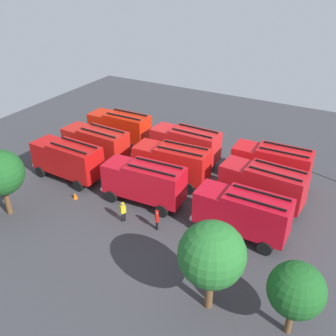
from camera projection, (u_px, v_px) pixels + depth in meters
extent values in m
plane|color=#38383D|center=(168.00, 181.00, 36.27)|extent=(54.42, 54.42, 0.00)
cube|color=red|center=(246.00, 158.00, 35.86)|extent=(2.25, 2.54, 2.60)
cube|color=#8C9EAD|center=(235.00, 153.00, 36.14)|extent=(0.12, 2.13, 1.46)
cube|color=red|center=(283.00, 165.00, 34.36)|extent=(4.85, 2.60, 2.90)
cube|color=black|center=(284.00, 152.00, 33.07)|extent=(4.32, 0.21, 0.12)
cube|color=black|center=(287.00, 146.00, 34.13)|extent=(4.32, 0.21, 0.12)
cube|color=silver|center=(233.00, 166.00, 36.91)|extent=(0.25, 2.38, 0.28)
cylinder|color=black|center=(238.00, 177.00, 35.77)|extent=(1.11, 0.37, 1.10)
cylinder|color=black|center=(246.00, 166.00, 37.62)|extent=(1.11, 0.37, 1.10)
cylinder|color=black|center=(291.00, 190.00, 33.77)|extent=(1.11, 0.37, 1.10)
cylinder|color=black|center=(296.00, 178.00, 35.63)|extent=(1.11, 0.37, 1.10)
cube|color=red|center=(165.00, 139.00, 39.61)|extent=(2.29, 2.57, 2.60)
cube|color=#8C9EAD|center=(156.00, 134.00, 39.93)|extent=(0.15, 2.13, 1.46)
cube|color=red|center=(195.00, 145.00, 37.97)|extent=(4.88, 2.66, 2.90)
cube|color=black|center=(192.00, 133.00, 36.69)|extent=(4.32, 0.27, 0.12)
cube|color=black|center=(198.00, 128.00, 37.72)|extent=(4.32, 0.27, 0.12)
cube|color=silver|center=(155.00, 146.00, 40.71)|extent=(0.28, 2.38, 0.28)
cylinder|color=black|center=(157.00, 156.00, 39.56)|extent=(1.11, 0.39, 1.10)
cylinder|color=black|center=(169.00, 148.00, 41.35)|extent=(1.11, 0.39, 1.10)
cylinder|color=black|center=(199.00, 168.00, 37.35)|extent=(1.11, 0.39, 1.10)
cylinder|color=black|center=(210.00, 158.00, 39.15)|extent=(1.11, 0.39, 1.10)
cube|color=red|center=(102.00, 123.00, 43.37)|extent=(2.21, 2.51, 2.60)
cube|color=#8C9EAD|center=(95.00, 119.00, 43.66)|extent=(0.09, 2.13, 1.46)
cube|color=red|center=(128.00, 128.00, 41.82)|extent=(4.81, 2.51, 2.90)
cube|color=black|center=(123.00, 116.00, 40.53)|extent=(4.32, 0.13, 0.12)
cube|color=black|center=(130.00, 112.00, 41.59)|extent=(4.32, 0.13, 0.12)
cube|color=silver|center=(95.00, 130.00, 44.43)|extent=(0.21, 2.38, 0.28)
cylinder|color=black|center=(96.00, 139.00, 43.29)|extent=(1.10, 0.35, 1.10)
cylinder|color=black|center=(108.00, 132.00, 45.13)|extent=(1.10, 0.35, 1.10)
cylinder|color=black|center=(131.00, 148.00, 41.23)|extent=(1.10, 0.35, 1.10)
cylinder|color=black|center=(143.00, 140.00, 43.07)|extent=(1.10, 0.35, 1.10)
cube|color=red|center=(236.00, 177.00, 32.82)|extent=(2.36, 2.64, 2.60)
cube|color=#8C9EAD|center=(225.00, 170.00, 33.16)|extent=(0.22, 2.13, 1.46)
cube|color=red|center=(275.00, 187.00, 31.10)|extent=(4.95, 2.80, 2.90)
cube|color=black|center=(275.00, 174.00, 29.83)|extent=(4.32, 0.40, 0.12)
cube|color=black|center=(281.00, 166.00, 30.84)|extent=(4.32, 0.40, 0.12)
cube|color=silver|center=(222.00, 184.00, 33.94)|extent=(0.35, 2.38, 0.28)
cylinder|color=black|center=(226.00, 197.00, 32.78)|extent=(1.12, 0.42, 1.10)
cylinder|color=black|center=(237.00, 185.00, 34.55)|extent=(1.12, 0.42, 1.10)
cylinder|color=black|center=(282.00, 216.00, 30.48)|extent=(1.12, 0.42, 1.10)
cylinder|color=black|center=(291.00, 201.00, 32.24)|extent=(1.12, 0.42, 1.10)
cube|color=red|center=(149.00, 157.00, 36.00)|extent=(2.33, 2.61, 2.60)
cube|color=#8C9EAD|center=(139.00, 152.00, 36.25)|extent=(0.19, 2.13, 1.46)
cube|color=red|center=(182.00, 164.00, 34.58)|extent=(4.92, 2.75, 2.90)
cube|color=black|center=(179.00, 151.00, 33.28)|extent=(4.32, 0.34, 0.12)
cube|color=black|center=(186.00, 145.00, 34.36)|extent=(4.32, 0.34, 0.12)
cube|color=silver|center=(138.00, 165.00, 37.01)|extent=(0.32, 2.38, 0.28)
cylinder|color=black|center=(141.00, 177.00, 35.88)|extent=(1.12, 0.41, 1.10)
cylinder|color=black|center=(153.00, 166.00, 37.77)|extent=(1.12, 0.41, 1.10)
cylinder|color=black|center=(189.00, 189.00, 34.01)|extent=(1.12, 0.41, 1.10)
cylinder|color=black|center=(199.00, 177.00, 35.89)|extent=(1.12, 0.41, 1.10)
cube|color=red|center=(78.00, 138.00, 39.72)|extent=(2.32, 2.60, 2.60)
cube|color=#8C9EAD|center=(70.00, 134.00, 40.05)|extent=(0.18, 2.13, 1.46)
cube|color=red|center=(104.00, 145.00, 38.04)|extent=(4.92, 2.73, 2.90)
cube|color=black|center=(98.00, 133.00, 36.76)|extent=(4.32, 0.33, 0.12)
cube|color=black|center=(107.00, 128.00, 37.78)|extent=(4.32, 0.33, 0.12)
cube|color=silver|center=(71.00, 146.00, 40.83)|extent=(0.32, 2.38, 0.28)
cylinder|color=black|center=(70.00, 156.00, 39.67)|extent=(1.12, 0.40, 1.10)
cylinder|color=black|center=(86.00, 147.00, 41.45)|extent=(1.12, 0.40, 1.10)
cylinder|color=black|center=(107.00, 168.00, 37.42)|extent=(1.12, 0.40, 1.10)
cylinder|color=black|center=(122.00, 158.00, 39.20)|extent=(1.12, 0.40, 1.10)
cube|color=red|center=(212.00, 203.00, 29.24)|extent=(2.22, 2.52, 2.60)
cube|color=#8C9EAD|center=(200.00, 196.00, 29.53)|extent=(0.10, 2.13, 1.46)
cube|color=red|center=(256.00, 215.00, 27.66)|extent=(4.82, 2.54, 2.90)
cube|color=black|center=(256.00, 202.00, 26.37)|extent=(4.32, 0.16, 0.12)
cube|color=black|center=(262.00, 193.00, 27.42)|extent=(4.32, 0.16, 0.12)
cube|color=silver|center=(197.00, 211.00, 30.31)|extent=(0.22, 2.38, 0.28)
cylinder|color=black|center=(202.00, 227.00, 29.16)|extent=(1.10, 0.36, 1.10)
cylinder|color=black|center=(215.00, 211.00, 30.99)|extent=(1.10, 0.36, 1.10)
cylinder|color=black|center=(265.00, 248.00, 27.06)|extent=(1.10, 0.36, 1.10)
cylinder|color=black|center=(274.00, 230.00, 28.89)|extent=(1.10, 0.36, 1.10)
cube|color=red|center=(120.00, 175.00, 33.02)|extent=(2.32, 2.61, 2.60)
cube|color=#8C9EAD|center=(109.00, 170.00, 33.27)|extent=(0.19, 2.13, 1.46)
cube|color=red|center=(155.00, 183.00, 31.61)|extent=(4.92, 2.74, 2.90)
cube|color=black|center=(151.00, 170.00, 30.30)|extent=(4.32, 0.34, 0.12)
cube|color=black|center=(159.00, 163.00, 31.38)|extent=(4.32, 0.34, 0.12)
cube|color=silver|center=(109.00, 183.00, 34.04)|extent=(0.32, 2.38, 0.28)
cylinder|color=black|center=(111.00, 196.00, 32.91)|extent=(1.12, 0.41, 1.10)
cylinder|color=black|center=(126.00, 183.00, 34.79)|extent=(1.12, 0.41, 1.10)
cylinder|color=black|center=(162.00, 211.00, 31.03)|extent=(1.12, 0.41, 1.10)
cylinder|color=black|center=(174.00, 196.00, 32.91)|extent=(1.12, 0.41, 1.10)
cube|color=red|center=(49.00, 153.00, 36.75)|extent=(2.31, 2.59, 2.60)
cube|color=#8C9EAD|center=(41.00, 148.00, 37.08)|extent=(0.17, 2.13, 1.46)
cube|color=red|center=(76.00, 161.00, 35.08)|extent=(4.90, 2.71, 2.90)
cube|color=black|center=(68.00, 148.00, 33.81)|extent=(4.32, 0.31, 0.12)
cube|color=black|center=(79.00, 142.00, 34.83)|extent=(4.32, 0.31, 0.12)
cube|color=silver|center=(42.00, 161.00, 37.86)|extent=(0.30, 2.38, 0.28)
cylinder|color=black|center=(41.00, 172.00, 36.70)|extent=(1.11, 0.40, 1.10)
cylinder|color=black|center=(59.00, 162.00, 38.49)|extent=(1.11, 0.40, 1.10)
cylinder|color=black|center=(78.00, 186.00, 34.47)|extent=(1.11, 0.40, 1.10)
cylinder|color=black|center=(96.00, 174.00, 36.26)|extent=(1.11, 0.40, 1.10)
cylinder|color=black|center=(157.00, 226.00, 29.55)|extent=(0.16, 0.16, 0.81)
cylinder|color=black|center=(157.00, 224.00, 29.73)|extent=(0.16, 0.16, 0.81)
cube|color=#B7140F|center=(157.00, 217.00, 29.28)|extent=(0.46, 0.47, 0.70)
sphere|color=tan|center=(157.00, 212.00, 29.05)|extent=(0.23, 0.23, 0.23)
cylinder|color=#B7140F|center=(157.00, 211.00, 29.01)|extent=(0.28, 0.28, 0.07)
cylinder|color=black|center=(122.00, 217.00, 30.51)|extent=(0.16, 0.16, 0.80)
cylinder|color=black|center=(125.00, 217.00, 30.60)|extent=(0.16, 0.16, 0.80)
cube|color=gold|center=(123.00, 209.00, 30.19)|extent=(0.42, 0.48, 0.70)
sphere|color=beige|center=(123.00, 204.00, 29.97)|extent=(0.23, 0.23, 0.23)
cylinder|color=gold|center=(123.00, 204.00, 29.92)|extent=(0.28, 0.28, 0.07)
cylinder|color=black|center=(279.00, 168.00, 37.60)|extent=(0.16, 0.16, 0.77)
cylinder|color=black|center=(280.00, 169.00, 37.42)|extent=(0.16, 0.16, 0.77)
cube|color=black|center=(280.00, 163.00, 37.16)|extent=(0.46, 0.47, 0.67)
sphere|color=tan|center=(281.00, 159.00, 36.94)|extent=(0.22, 0.22, 0.22)
cylinder|color=black|center=(281.00, 158.00, 36.90)|extent=(0.27, 0.27, 0.07)
cylinder|color=black|center=(43.00, 152.00, 40.91)|extent=(0.16, 0.16, 0.74)
cylinder|color=black|center=(44.00, 152.00, 40.84)|extent=(0.16, 0.16, 0.74)
cube|color=orange|center=(42.00, 146.00, 40.54)|extent=(0.44, 0.28, 0.64)
sphere|color=beige|center=(42.00, 142.00, 40.34)|extent=(0.21, 0.21, 0.21)
cylinder|color=orange|center=(42.00, 142.00, 40.30)|extent=(0.26, 0.26, 0.06)
cylinder|color=brown|center=(290.00, 319.00, 21.22)|extent=(0.39, 0.39, 1.95)
sphere|color=#19511E|center=(296.00, 290.00, 20.10)|extent=(3.12, 3.12, 3.12)
cylinder|color=brown|center=(209.00, 291.00, 22.69)|extent=(0.49, 0.49, 2.45)
sphere|color=#236628|center=(212.00, 254.00, 21.28)|extent=(3.93, 3.93, 3.93)
cylinder|color=brown|center=(8.00, 201.00, 31.16)|extent=(0.46, 0.46, 2.31)
sphere|color=#19511E|center=(0.00, 173.00, 29.83)|extent=(3.69, 3.69, 3.69)
cone|color=#F2600C|center=(238.00, 157.00, 39.92)|extent=(0.43, 0.43, 0.62)
cone|color=#F2600C|center=(63.00, 160.00, 39.23)|extent=(0.48, 0.48, 0.69)
cone|color=#F2600C|center=(75.00, 196.00, 33.49)|extent=(0.41, 0.41, 0.58)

